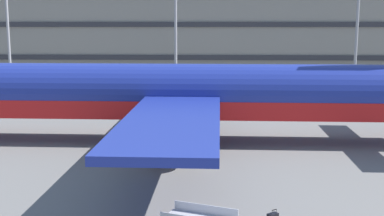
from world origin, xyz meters
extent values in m
plane|color=slate|center=(0.00, 0.00, 0.00)|extent=(600.00, 600.00, 0.00)
cube|color=gray|center=(0.00, 47.95, 7.00)|extent=(150.73, 15.50, 14.01)
cube|color=#2D2D33|center=(0.00, 40.10, 2.33)|extent=(149.22, 0.24, 0.70)
cube|color=#2D2D33|center=(0.00, 40.10, 7.00)|extent=(149.22, 0.24, 0.70)
cylinder|color=navy|center=(1.53, -1.57, 3.12)|extent=(32.24, 4.01, 3.43)
cube|color=red|center=(1.53, -1.57, 2.18)|extent=(30.95, 3.92, 1.10)
cube|color=navy|center=(2.38, -10.06, 2.87)|extent=(4.64, 13.60, 0.36)
cube|color=navy|center=(2.68, 6.89, 2.87)|extent=(4.64, 13.60, 0.36)
cylinder|color=#9E9EA3|center=(1.92, -7.62, 1.62)|extent=(2.49, 1.93, 1.89)
cylinder|color=#9E9EA3|center=(2.14, 4.46, 1.62)|extent=(2.49, 1.93, 1.89)
cylinder|color=black|center=(2.79, -3.05, 0.45)|extent=(0.91, 0.37, 0.90)
cylinder|color=slate|center=(2.79, -3.05, 1.15)|extent=(0.20, 0.20, 1.41)
cylinder|color=black|center=(2.84, -0.14, 0.45)|extent=(0.91, 0.37, 0.90)
cylinder|color=slate|center=(2.84, -0.14, 1.15)|extent=(0.20, 0.20, 1.41)
cylinder|color=#333338|center=(6.31, -15.86, 0.85)|extent=(0.02, 0.02, 0.15)
cylinder|color=#333338|center=(6.48, -15.73, 0.85)|extent=(0.02, 0.02, 0.15)
cube|color=black|center=(6.40, -15.80, 0.92)|extent=(0.18, 0.15, 0.02)
cube|color=#B7B7BC|center=(4.00, -15.12, 0.62)|extent=(2.33, 0.89, 0.40)
camera|label=1|loc=(4.16, -32.72, 7.39)|focal=47.52mm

